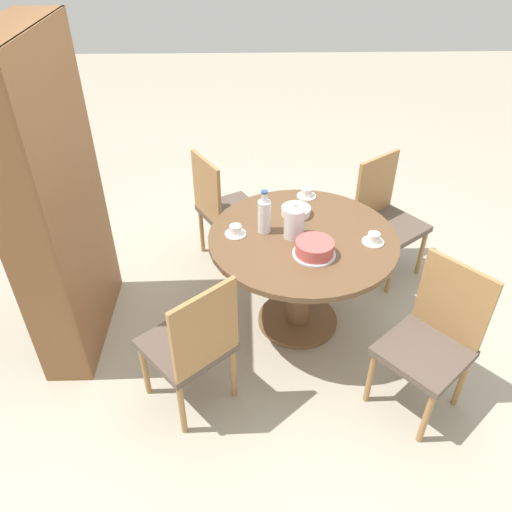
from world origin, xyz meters
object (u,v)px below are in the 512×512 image
Objects in this scene: cup_c at (236,231)px; water_bottle at (264,215)px; chair_d at (192,344)px; coffee_pot at (294,221)px; bookshelf at (61,213)px; cup_b at (373,239)px; chair_b at (386,216)px; cake_main at (314,249)px; cup_a at (307,193)px; chair_c at (224,207)px; chair_a at (432,339)px.

water_bottle is at bearing -79.48° from cup_c.
coffee_pot is at bearing -172.99° from chair_d.
cup_b is (-0.06, -1.82, -0.17)m from bookshelf.
chair_b is at bearing -62.45° from cup_c.
cup_c is at bearing 100.52° from water_bottle.
coffee_pot is 0.23m from cake_main.
cup_a is (0.68, -0.03, -0.02)m from cake_main.
water_bottle is (-0.69, -0.28, 0.36)m from chair_c.
cup_b is (-0.83, -0.92, 0.27)m from chair_c.
chair_b is 3.90× the size of coffee_pot.
cup_c is at bearing 133.17° from cup_a.
cup_a is 1.00× the size of cup_b.
chair_c is 1.14m from cake_main.
chair_b and chair_c have the same top height.
chair_a is at bearing -128.91° from chair_b.
coffee_pot reaches higher than chair_c.
chair_b is 2.23m from bookshelf.
water_bottle is (0.70, 0.88, 0.36)m from chair_a.
chair_b is 0.47× the size of bookshelf.
chair_a is at bearing 72.99° from bookshelf.
bookshelf is 1.36m from coffee_pot.
cup_a is at bearing 154.12° from chair_b.
cake_main is (-0.18, -1.45, -0.15)m from bookshelf.
water_bottle reaches higher than chair_b.
cup_b is at bearing 88.01° from bookshelf.
cake_main is at bearing -116.19° from cup_c.
bookshelf is at bearing 108.45° from cup_a.
cup_b is 0.83m from cup_c.
bookshelf reaches higher than cup_b.
chair_b is 6.82× the size of cup_b.
chair_a is 6.82× the size of cup_c.
cake_main is 0.51m from cup_c.
water_bottle is 2.12× the size of cup_a.
chair_b is 1.00× the size of chair_d.
chair_b is 0.78m from cup_b.
chair_d is at bearing 147.65° from cup_a.
chair_b is at bearing -51.35° from coffee_pot.
chair_c is at bearing 21.82° from water_bottle.
cup_a is (1.12, 0.57, 0.27)m from chair_a.
chair_d is 6.82× the size of cup_a.
cup_b is (-0.08, -0.47, -0.08)m from coffee_pot.
chair_d reaches higher than cup_a.
chair_c is 0.78m from cup_c.
chair_d is 0.87m from cake_main.
chair_a is 1.29m from chair_d.
cup_b is at bearing -72.29° from cake_main.
coffee_pot is 1.75× the size of cup_c.
cake_main is at bearing 107.71° from cup_b.
chair_b is at bearing 106.33° from bookshelf.
water_bottle is (-0.54, 0.92, 0.36)m from chair_b.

